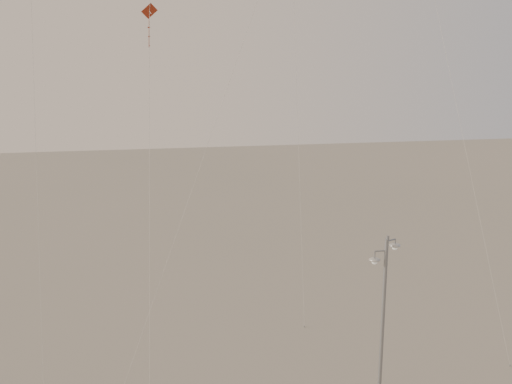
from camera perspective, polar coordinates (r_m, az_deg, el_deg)
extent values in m
cylinder|color=gray|center=(34.32, 10.09, -10.39)|extent=(0.25, 0.18, 8.33)
cylinder|color=gray|center=(32.92, 10.50, -3.62)|extent=(0.14, 0.14, 0.18)
cylinder|color=gray|center=(33.14, 10.78, -3.80)|extent=(0.48, 0.28, 0.07)
cylinder|color=gray|center=(33.36, 11.07, -3.97)|extent=(0.06, 0.06, 0.30)
ellipsoid|color=#B1B1AD|center=(33.40, 11.06, -4.21)|extent=(0.52, 0.52, 0.18)
cylinder|color=gray|center=(32.98, 9.97, -4.66)|extent=(0.60, 0.10, 0.07)
cylinder|color=gray|center=(32.92, 9.48, -5.04)|extent=(0.06, 0.06, 0.40)
ellipsoid|color=#B1B1AD|center=(32.98, 9.47, -5.37)|extent=(0.52, 0.52, 0.18)
cylinder|color=beige|center=(33.87, -17.38, 9.33)|extent=(0.40, 6.38, 31.60)
cylinder|color=beige|center=(34.83, -4.32, 2.57)|extent=(8.97, 4.10, 22.69)
cylinder|color=beige|center=(43.68, 3.06, 14.84)|extent=(0.14, 6.97, 38.10)
cylinder|color=gray|center=(43.96, 3.89, -10.68)|extent=(0.06, 0.06, 0.10)
cube|color=maroon|center=(29.77, -8.53, 14.14)|extent=(0.66, 0.23, 0.63)
cylinder|color=maroon|center=(29.91, -8.55, 12.48)|extent=(0.07, 0.19, 1.15)
cylinder|color=beige|center=(28.45, -8.52, -4.47)|extent=(0.78, 5.17, 18.28)
cylinder|color=beige|center=(40.68, 15.85, 6.15)|extent=(3.69, 8.48, 26.26)
cylinder|color=gray|center=(41.51, 19.65, -12.94)|extent=(0.06, 0.06, 0.10)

